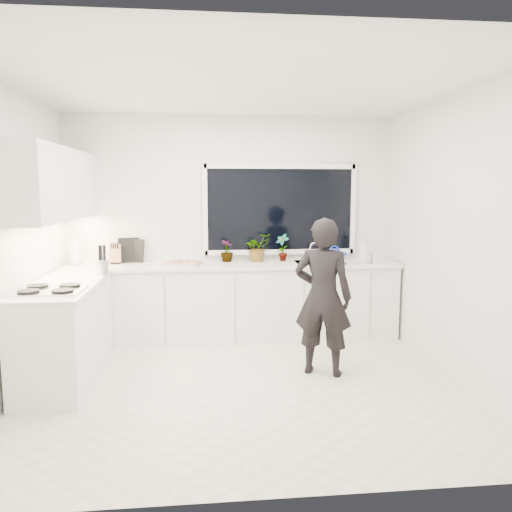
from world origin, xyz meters
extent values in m
cube|color=beige|center=(0.00, 0.00, -0.01)|extent=(4.00, 3.50, 0.02)
cube|color=white|center=(0.00, 1.76, 1.35)|extent=(4.00, 0.02, 2.70)
cube|color=white|center=(-2.01, 0.00, 1.35)|extent=(0.02, 3.50, 2.70)
cube|color=white|center=(2.01, 0.00, 1.35)|extent=(0.02, 3.50, 2.70)
cube|color=white|center=(0.00, 0.00, 2.71)|extent=(4.00, 3.50, 0.02)
cube|color=black|center=(0.60, 1.73, 1.55)|extent=(1.80, 0.02, 1.00)
cube|color=white|center=(0.00, 1.45, 0.44)|extent=(3.92, 0.58, 0.88)
cube|color=white|center=(-1.67, 0.35, 0.44)|extent=(0.58, 1.60, 0.88)
cube|color=silver|center=(0.00, 1.44, 0.90)|extent=(3.94, 0.62, 0.04)
cube|color=silver|center=(-1.67, 0.35, 0.90)|extent=(0.62, 1.60, 0.04)
cube|color=white|center=(-1.79, 0.70, 1.85)|extent=(0.34, 2.10, 0.70)
cube|color=silver|center=(1.05, 1.45, 0.87)|extent=(0.58, 0.42, 0.14)
cylinder|color=silver|center=(1.05, 1.65, 1.03)|extent=(0.03, 0.03, 0.22)
cube|color=black|center=(-1.69, 0.00, 0.94)|extent=(0.56, 0.48, 0.03)
imported|color=black|center=(0.79, 0.20, 0.77)|extent=(0.66, 0.56, 1.54)
cube|color=#AFB0B4|center=(-0.60, 1.42, 0.94)|extent=(0.50, 0.42, 0.03)
cube|color=#A91622|center=(-0.60, 1.42, 0.95)|extent=(0.45, 0.38, 0.01)
cylinder|color=#1535CC|center=(1.27, 1.61, 0.98)|extent=(0.18, 0.18, 0.13)
cylinder|color=silver|center=(-1.85, 1.55, 1.05)|extent=(0.12, 0.12, 0.26)
cube|color=#9C7C48|center=(-1.40, 1.59, 1.03)|extent=(0.14, 0.11, 0.22)
cylinder|color=silver|center=(-1.40, 0.80, 1.00)|extent=(0.16, 0.16, 0.16)
cube|color=black|center=(-1.18, 1.69, 1.06)|extent=(0.21, 0.11, 0.28)
cube|color=black|center=(-1.26, 1.69, 1.07)|extent=(0.25, 0.07, 0.30)
imported|color=#26662D|center=(-0.07, 1.61, 1.05)|extent=(0.21, 0.21, 0.27)
imported|color=#26662D|center=(0.31, 1.61, 1.09)|extent=(0.40, 0.38, 0.34)
imported|color=#26662D|center=(0.62, 1.61, 1.09)|extent=(0.21, 0.21, 0.34)
imported|color=#D8BF66|center=(1.56, 1.30, 1.08)|extent=(0.18, 0.18, 0.33)
imported|color=#D8BF66|center=(1.70, 1.30, 1.02)|extent=(0.09, 0.09, 0.20)
camera|label=1|loc=(-0.34, -4.43, 1.81)|focal=35.00mm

